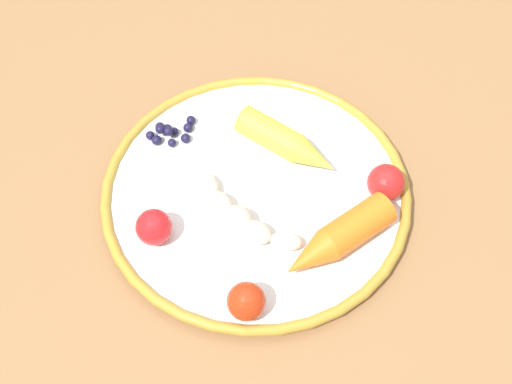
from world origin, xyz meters
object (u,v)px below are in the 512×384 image
plate (256,193)px  blueberry_pile (170,132)px  banana (241,217)px  carrot_orange (337,239)px  tomato_mid (154,227)px  tomato_near (246,301)px  dining_table (264,254)px  tomato_far (386,182)px  carrot_yellow (287,143)px

plate → blueberry_pile: (-0.05, -0.12, 0.01)m
banana → carrot_orange: size_ratio=1.06×
plate → tomato_mid: size_ratio=8.83×
blueberry_pile → tomato_mid: (0.14, 0.03, 0.01)m
banana → tomato_near: tomato_near is taller
dining_table → tomato_far: size_ratio=23.99×
dining_table → blueberry_pile: size_ratio=18.95×
dining_table → blueberry_pile: bearing=-119.0°
blueberry_pile → banana: bearing=49.4°
carrot_orange → tomato_near: size_ratio=3.24×
banana → tomato_near: bearing=18.6°
dining_table → tomato_near: size_ratio=25.18×
plate → tomato_mid: (0.08, -0.09, 0.02)m
dining_table → tomato_far: tomato_far is taller
carrot_yellow → tomato_near: (0.20, 0.01, 0.00)m
tomato_mid → banana: bearing=115.1°
plate → banana: size_ratio=2.57×
tomato_far → banana: bearing=-60.8°
carrot_orange → tomato_near: 0.12m
banana → plate: bearing=173.6°
dining_table → plate: bearing=-144.5°
carrot_orange → carrot_yellow: bearing=-144.2°
dining_table → tomato_far: bearing=114.7°
dining_table → plate: 0.10m
banana → carrot_yellow: (-0.11, 0.03, 0.00)m
carrot_orange → tomato_near: (0.09, -0.07, 0.00)m
dining_table → carrot_yellow: bearing=176.6°
tomato_far → blueberry_pile: bearing=-93.8°
banana → carrot_yellow: size_ratio=1.04×
banana → tomato_mid: bearing=-64.9°
blueberry_pile → carrot_yellow: bearing=94.4°
banana → tomato_far: size_ratio=3.26×
dining_table → carrot_orange: carrot_orange is taller
carrot_orange → tomato_far: bearing=155.9°
banana → blueberry_pile: 0.15m
dining_table → carrot_orange: size_ratio=7.76×
banana → blueberry_pile: bearing=-130.6°
dining_table → banana: banana is taller
dining_table → tomato_near: (0.12, 0.01, 0.12)m
carrot_orange → carrot_yellow: (-0.11, -0.08, -0.00)m
banana → tomato_far: 0.16m
carrot_yellow → banana: bearing=-13.2°
plate → tomato_mid: 0.12m
carrot_orange → plate: bearing=-115.6°
carrot_yellow → plate: bearing=-17.8°
tomato_far → carrot_orange: bearing=-24.1°
dining_table → carrot_yellow: 0.14m
dining_table → tomato_mid: size_ratio=25.28×
dining_table → blueberry_pile: blueberry_pile is taller
dining_table → tomato_mid: tomato_mid is taller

